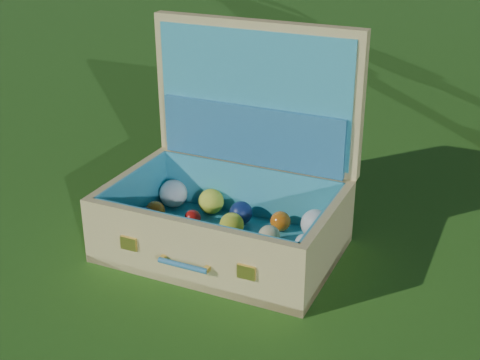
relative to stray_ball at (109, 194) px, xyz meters
name	(u,v)px	position (x,y,z in m)	size (l,w,h in m)	color
ground	(302,235)	(0.57, 0.17, -0.03)	(60.00, 60.00, 0.00)	#215114
stray_ball	(109,194)	(0.00, 0.00, 0.00)	(0.06, 0.06, 0.06)	#3E66A3
suitcase	(234,186)	(0.43, 0.04, 0.13)	(0.65, 0.52, 0.56)	tan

